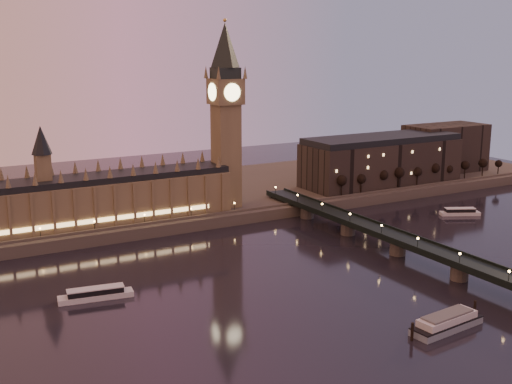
% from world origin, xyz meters
% --- Properties ---
extents(ground, '(700.00, 700.00, 0.00)m').
position_xyz_m(ground, '(0.00, 0.00, 0.00)').
color(ground, black).
rests_on(ground, ground).
extents(far_embankment, '(560.00, 130.00, 6.00)m').
position_xyz_m(far_embankment, '(30.00, 165.00, 3.00)').
color(far_embankment, '#423D35').
rests_on(far_embankment, ground).
extents(palace_of_westminster, '(180.00, 26.62, 52.00)m').
position_xyz_m(palace_of_westminster, '(-40.12, 120.99, 21.71)').
color(palace_of_westminster, brown).
rests_on(palace_of_westminster, ground).
extents(big_ben, '(17.68, 17.68, 104.00)m').
position_xyz_m(big_ben, '(53.99, 120.99, 63.95)').
color(big_ben, brown).
rests_on(big_ben, ground).
extents(westminster_bridge, '(13.20, 260.00, 15.30)m').
position_xyz_m(westminster_bridge, '(91.61, 0.00, 5.52)').
color(westminster_bridge, black).
rests_on(westminster_bridge, ground).
extents(city_block, '(155.00, 45.00, 34.00)m').
position_xyz_m(city_block, '(194.94, 130.93, 22.24)').
color(city_block, black).
rests_on(city_block, ground).
extents(bare_tree_0, '(5.74, 5.74, 11.66)m').
position_xyz_m(bare_tree_0, '(127.56, 109.00, 14.70)').
color(bare_tree_0, black).
rests_on(bare_tree_0, ground).
extents(bare_tree_1, '(5.74, 5.74, 11.66)m').
position_xyz_m(bare_tree_1, '(142.63, 109.00, 14.70)').
color(bare_tree_1, black).
rests_on(bare_tree_1, ground).
extents(bare_tree_2, '(5.74, 5.74, 11.66)m').
position_xyz_m(bare_tree_2, '(157.70, 109.00, 14.70)').
color(bare_tree_2, black).
rests_on(bare_tree_2, ground).
extents(bare_tree_3, '(5.74, 5.74, 11.66)m').
position_xyz_m(bare_tree_3, '(172.78, 109.00, 14.70)').
color(bare_tree_3, black).
rests_on(bare_tree_3, ground).
extents(bare_tree_4, '(5.74, 5.74, 11.66)m').
position_xyz_m(bare_tree_4, '(187.85, 109.00, 14.70)').
color(bare_tree_4, black).
rests_on(bare_tree_4, ground).
extents(bare_tree_5, '(5.74, 5.74, 11.66)m').
position_xyz_m(bare_tree_5, '(202.92, 109.00, 14.70)').
color(bare_tree_5, black).
rests_on(bare_tree_5, ground).
extents(bare_tree_6, '(5.74, 5.74, 11.66)m').
position_xyz_m(bare_tree_6, '(217.99, 109.00, 14.70)').
color(bare_tree_6, black).
rests_on(bare_tree_6, ground).
extents(bare_tree_7, '(5.74, 5.74, 11.66)m').
position_xyz_m(bare_tree_7, '(233.07, 109.00, 14.70)').
color(bare_tree_7, black).
rests_on(bare_tree_7, ground).
extents(bare_tree_8, '(5.74, 5.74, 11.66)m').
position_xyz_m(bare_tree_8, '(248.14, 109.00, 14.70)').
color(bare_tree_8, black).
rests_on(bare_tree_8, ground).
extents(bare_tree_9, '(5.74, 5.74, 11.66)m').
position_xyz_m(bare_tree_9, '(263.21, 109.00, 14.70)').
color(bare_tree_9, black).
rests_on(bare_tree_9, ground).
extents(cruise_boat_a, '(28.92, 10.31, 4.53)m').
position_xyz_m(cruise_boat_a, '(-46.05, 34.38, 2.00)').
color(cruise_boat_a, silver).
rests_on(cruise_boat_a, ground).
extents(cruise_boat_b, '(22.94, 15.18, 4.20)m').
position_xyz_m(cruise_boat_b, '(172.71, 57.15, 1.85)').
color(cruise_boat_b, silver).
rests_on(cruise_boat_b, ground).
extents(moored_barge, '(33.68, 11.09, 6.20)m').
position_xyz_m(moored_barge, '(51.61, -51.68, 2.62)').
color(moored_barge, '#7D8F9F').
rests_on(moored_barge, ground).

